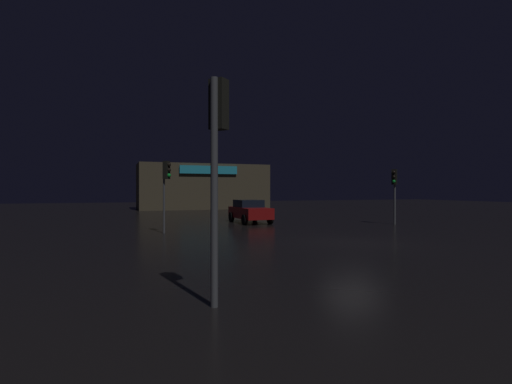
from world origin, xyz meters
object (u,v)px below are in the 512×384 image
store_building (203,187)px  car_near (250,211)px  traffic_signal_cross_left (217,145)px  traffic_signal_main (166,178)px  traffic_signal_opposite (394,185)px

store_building → car_near: bearing=-93.8°
traffic_signal_cross_left → car_near: size_ratio=1.06×
traffic_signal_cross_left → traffic_signal_main: bearing=87.1°
traffic_signal_opposite → traffic_signal_cross_left: 20.28m
traffic_signal_main → traffic_signal_cross_left: traffic_signal_cross_left is taller
traffic_signal_opposite → traffic_signal_cross_left: (-15.43, -13.14, 0.52)m
traffic_signal_main → traffic_signal_opposite: traffic_signal_main is taller
store_building → traffic_signal_main: size_ratio=4.05×
traffic_signal_opposite → traffic_signal_cross_left: traffic_signal_cross_left is taller
traffic_signal_cross_left → car_near: bearing=68.6°
car_near → traffic_signal_cross_left: bearing=-111.4°
traffic_signal_main → car_near: traffic_signal_main is taller
traffic_signal_cross_left → car_near: traffic_signal_cross_left is taller
store_building → car_near: (-1.41, -21.18, -1.86)m
store_building → traffic_signal_opposite: 26.64m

